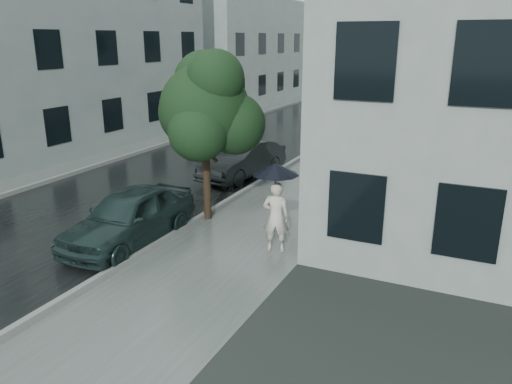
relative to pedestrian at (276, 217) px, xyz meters
The scene contains 15 objects.
ground 2.51m from the pedestrian, 121.63° to the right, with size 120.00×120.00×0.00m, color black.
sidewalk 10.09m from the pedestrian, 95.61° to the left, with size 3.50×60.00×0.01m, color slate.
kerb_near 10.42m from the pedestrian, 105.68° to the left, with size 0.15×60.00×0.15m, color slate.
asphalt_road 11.86m from the pedestrian, 122.24° to the left, with size 6.85×60.00×0.00m, color black.
kerb_far 14.03m from the pedestrian, 134.44° to the left, with size 0.15×60.00×0.15m, color slate.
sidewalk_far 14.70m from the pedestrian, 137.02° to the left, with size 1.70×60.00×0.01m, color #4C5451.
building_near 18.36m from the pedestrian, 76.38° to the left, with size 7.02×36.00×9.00m.
building_far_a 16.61m from the pedestrian, 158.20° to the left, with size 7.02×20.00×9.50m.
building_far_b 31.92m from the pedestrian, 118.18° to the left, with size 7.02×18.00×8.00m.
pedestrian is the anchor object (origin of this frame).
umbrella 1.20m from the pedestrian, 112.52° to the right, with size 1.19×1.19×1.35m.
street_tree 3.80m from the pedestrian, 153.11° to the left, with size 3.23×2.94×4.79m.
lamp_post 10.95m from the pedestrian, 103.91° to the left, with size 0.84×0.41×5.43m.
car_near 3.74m from the pedestrian, 162.93° to the right, with size 1.66×4.12×1.40m, color #1B2E2D.
car_far 6.88m from the pedestrian, 123.53° to the left, with size 1.41×4.05×1.33m, color black.
Camera 1 is at (5.65, -8.49, 5.06)m, focal length 35.00 mm.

